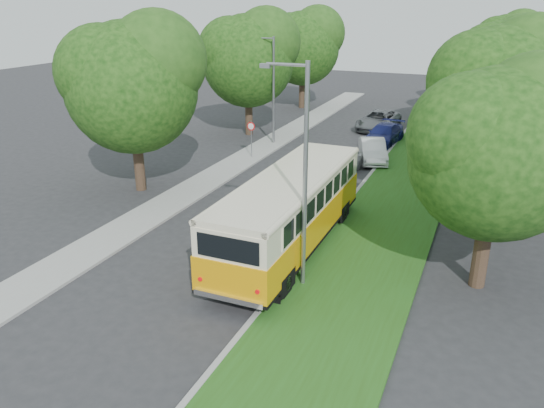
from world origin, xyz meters
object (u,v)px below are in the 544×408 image
at_px(car_grey, 378,120).
at_px(vintage_bus, 290,213).
at_px(lamppost_near, 303,171).
at_px(lamppost_far, 272,87).
at_px(car_white, 373,151).
at_px(car_silver, 340,163).
at_px(car_blue, 384,134).

bearing_deg(car_grey, vintage_bus, -80.54).
bearing_deg(lamppost_near, vintage_bus, 118.66).
height_order(lamppost_far, car_white, lamppost_far).
bearing_deg(lamppost_far, car_white, -11.68).
bearing_deg(car_white, car_grey, 81.10).
bearing_deg(car_grey, car_silver, -82.13).
bearing_deg(lamppost_far, vintage_bus, -64.80).
xyz_separation_m(vintage_bus, car_white, (0.23, 14.29, -0.92)).
distance_m(lamppost_far, car_grey, 10.28).
xyz_separation_m(car_silver, car_blue, (0.97, 7.97, 0.05)).
relative_size(car_white, car_blue, 0.88).
bearing_deg(car_grey, lamppost_far, -122.74).
bearing_deg(car_white, vintage_bus, -109.80).
height_order(car_blue, car_grey, car_grey).
distance_m(vintage_bus, car_silver, 11.11).
bearing_deg(vintage_bus, car_silver, 95.40).
distance_m(lamppost_far, car_silver, 8.80).
xyz_separation_m(lamppost_near, car_silver, (-2.43, 13.65, -3.71)).
height_order(lamppost_far, vintage_bus, lamppost_far).
relative_size(lamppost_far, vintage_bus, 0.68).
bearing_deg(lamppost_near, car_grey, 96.17).
relative_size(vintage_bus, car_white, 2.54).
xyz_separation_m(lamppost_near, lamppost_far, (-8.91, 18.50, -0.25)).
xyz_separation_m(lamppost_near, car_white, (-1.21, 16.91, -3.65)).
distance_m(lamppost_far, car_white, 8.57).
height_order(car_silver, car_blue, car_blue).
relative_size(vintage_bus, car_silver, 2.84).
bearing_deg(car_silver, car_white, 79.20).
xyz_separation_m(car_silver, car_white, (1.22, 3.26, 0.05)).
bearing_deg(car_silver, car_blue, 92.84).
bearing_deg(vintage_bus, car_blue, 90.33).
relative_size(lamppost_far, car_grey, 1.39).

